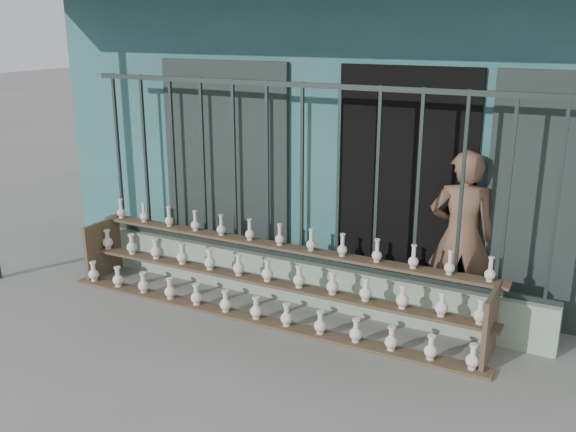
% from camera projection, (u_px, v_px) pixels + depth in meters
% --- Properties ---
extents(ground, '(60.00, 60.00, 0.00)m').
position_uv_depth(ground, '(236.00, 354.00, 5.61)').
color(ground, slate).
extents(workshop_building, '(7.40, 6.60, 3.21)m').
position_uv_depth(workshop_building, '(397.00, 112.00, 8.74)').
color(workshop_building, '#316769').
rests_on(workshop_building, ground).
extents(parapet_wall, '(5.00, 0.20, 0.45)m').
position_uv_depth(parapet_wall, '(301.00, 280.00, 6.65)').
color(parapet_wall, '#92AA91').
rests_on(parapet_wall, ground).
extents(security_fence, '(5.00, 0.04, 1.80)m').
position_uv_depth(security_fence, '(302.00, 174.00, 6.33)').
color(security_fence, '#283330').
rests_on(security_fence, parapet_wall).
extents(shelf_rack, '(4.50, 0.68, 0.85)m').
position_uv_depth(shelf_rack, '(267.00, 278.00, 6.34)').
color(shelf_rack, brown).
rests_on(shelf_rack, ground).
extents(elderly_woman, '(0.69, 0.54, 1.67)m').
position_uv_depth(elderly_woman, '(461.00, 236.00, 6.10)').
color(elderly_woman, brown).
rests_on(elderly_woman, ground).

